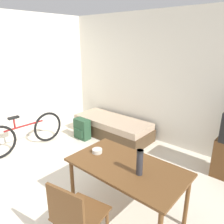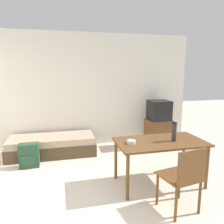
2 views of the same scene
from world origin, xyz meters
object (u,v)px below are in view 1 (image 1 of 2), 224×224
(thermos_flask, at_px, (140,161))
(mate_bowl, at_px, (97,151))
(backpack, at_px, (82,129))
(bicycle, at_px, (25,134))
(wooden_chair, at_px, (75,216))
(dining_table, at_px, (127,171))
(daybed, at_px, (112,127))

(thermos_flask, distance_m, mate_bowl, 0.71)
(backpack, bearing_deg, thermos_flask, -27.50)
(mate_bowl, relative_size, backpack, 0.29)
(bicycle, xyz_separation_m, backpack, (0.50, 1.08, -0.11))
(wooden_chair, distance_m, backpack, 2.86)
(thermos_flask, bearing_deg, dining_table, 166.94)
(wooden_chair, xyz_separation_m, mate_bowl, (-0.44, 0.77, 0.23))
(wooden_chair, bearing_deg, mate_bowl, 119.95)
(daybed, xyz_separation_m, mate_bowl, (1.23, -1.74, 0.55))
(thermos_flask, bearing_deg, mate_bowl, 176.59)
(dining_table, bearing_deg, bicycle, 177.99)
(thermos_flask, bearing_deg, daybed, 137.25)
(daybed, xyz_separation_m, thermos_flask, (1.92, -1.78, 0.68))
(wooden_chair, relative_size, backpack, 1.94)
(daybed, distance_m, dining_table, 2.48)
(daybed, relative_size, mate_bowl, 13.93)
(daybed, distance_m, backpack, 0.70)
(bicycle, bearing_deg, backpack, 65.14)
(daybed, relative_size, wooden_chair, 2.07)
(mate_bowl, bearing_deg, bicycle, 177.35)
(dining_table, distance_m, mate_bowl, 0.49)
(daybed, bearing_deg, bicycle, -119.04)
(wooden_chair, bearing_deg, backpack, 137.05)
(mate_bowl, bearing_deg, thermos_flask, -3.41)
(dining_table, relative_size, thermos_flask, 4.69)
(thermos_flask, height_order, mate_bowl, thermos_flask)
(wooden_chair, bearing_deg, thermos_flask, 71.04)
(bicycle, bearing_deg, mate_bowl, -2.65)
(dining_table, distance_m, wooden_chair, 0.79)
(dining_table, xyz_separation_m, thermos_flask, (0.21, -0.05, 0.24))
(mate_bowl, bearing_deg, dining_table, 0.83)
(daybed, relative_size, thermos_flask, 6.20)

